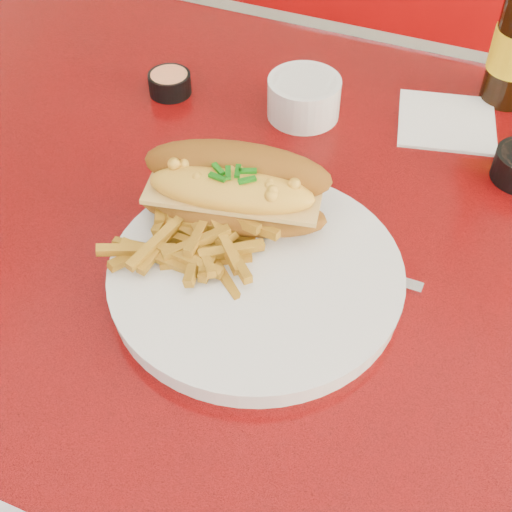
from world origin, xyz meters
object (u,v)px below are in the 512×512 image
at_px(gravy_ramekin, 304,96).
at_px(sauce_cup_left, 170,83).
at_px(knife, 345,267).
at_px(fork, 330,285).
at_px(dinner_plate, 256,276).
at_px(booth_bench_far, 402,143).
at_px(mac_hoagie, 234,189).
at_px(diner_table, 274,307).

bearing_deg(gravy_ramekin, sauce_cup_left, -173.18).
distance_m(sauce_cup_left, knife, 0.37).
relative_size(fork, sauce_cup_left, 2.87).
relative_size(gravy_ramekin, knife, 0.60).
bearing_deg(gravy_ramekin, dinner_plate, -79.10).
xyz_separation_m(dinner_plate, knife, (0.07, 0.05, -0.01)).
relative_size(booth_bench_far, mac_hoagie, 5.73).
bearing_deg(booth_bench_far, gravy_ramekin, -93.30).
height_order(diner_table, gravy_ramekin, gravy_ramekin).
bearing_deg(diner_table, fork, -45.77).
height_order(gravy_ramekin, knife, gravy_ramekin).
distance_m(gravy_ramekin, sauce_cup_left, 0.18).
bearing_deg(dinner_plate, sauce_cup_left, 131.33).
relative_size(fork, gravy_ramekin, 1.44).
height_order(mac_hoagie, sauce_cup_left, mac_hoagie).
xyz_separation_m(mac_hoagie, knife, (0.12, -0.01, -0.05)).
bearing_deg(knife, sauce_cup_left, 146.44).
relative_size(diner_table, gravy_ramekin, 10.74).
relative_size(mac_hoagie, sauce_cup_left, 3.65).
relative_size(booth_bench_far, dinner_plate, 3.45).
relative_size(diner_table, fork, 7.47).
xyz_separation_m(diner_table, knife, (0.09, -0.05, 0.16)).
distance_m(gravy_ramekin, knife, 0.26).
bearing_deg(sauce_cup_left, booth_bench_far, 71.89).
xyz_separation_m(fork, sauce_cup_left, (-0.30, 0.25, -0.01)).
bearing_deg(fork, booth_bench_far, 12.00).
bearing_deg(dinner_plate, fork, 7.22).
height_order(booth_bench_far, sauce_cup_left, booth_bench_far).
xyz_separation_m(booth_bench_far, dinner_plate, (0.02, -0.91, 0.49)).
distance_m(booth_bench_far, dinner_plate, 1.04).
bearing_deg(booth_bench_far, fork, -84.26).
distance_m(mac_hoagie, gravy_ramekin, 0.22).
bearing_deg(sauce_cup_left, gravy_ramekin, 6.82).
distance_m(booth_bench_far, gravy_ramekin, 0.81).
xyz_separation_m(booth_bench_far, knife, (0.09, -0.86, 0.49)).
distance_m(fork, knife, 0.05).
bearing_deg(fork, gravy_ramekin, 31.08).
height_order(dinner_plate, gravy_ramekin, gravy_ramekin).
bearing_deg(booth_bench_far, knife, -83.83).
height_order(dinner_plate, sauce_cup_left, sauce_cup_left).
height_order(booth_bench_far, fork, booth_bench_far).
distance_m(booth_bench_far, sauce_cup_left, 0.85).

